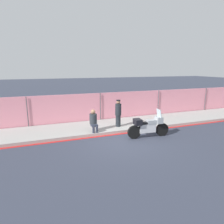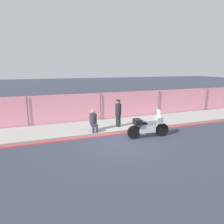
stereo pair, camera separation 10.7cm
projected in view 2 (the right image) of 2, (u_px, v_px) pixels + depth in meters
The scene contains 7 objects.
ground_plane at pixel (123, 141), 10.25m from camera, with size 120.00×120.00×0.00m, color #333847.
sidewalk at pixel (107, 126), 12.58m from camera, with size 34.28×2.75×0.17m.
curb_paint_stripe at pixel (115, 134), 11.26m from camera, with size 34.28×0.18×0.01m.
storefront_fence at pixel (100, 107), 13.72m from camera, with size 32.56×0.17×2.01m.
motorcycle at pixel (148, 126), 10.69m from camera, with size 2.38×0.61×1.52m.
officer_standing at pixel (118, 113), 12.04m from camera, with size 0.37×0.37×1.64m.
person_seated_on_curb at pixel (93, 119), 11.19m from camera, with size 0.42×0.66×1.24m.
Camera 2 is at (-3.82, -8.90, 3.72)m, focal length 32.00 mm.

